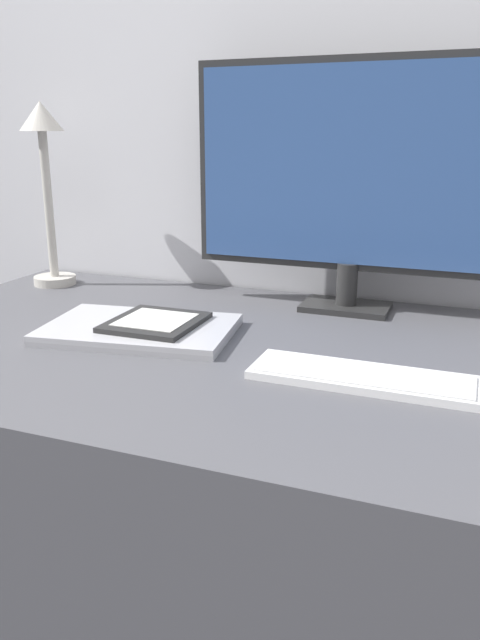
{
  "coord_description": "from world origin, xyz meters",
  "views": [
    {
      "loc": [
        0.32,
        -0.77,
        1.06
      ],
      "look_at": [
        -0.03,
        0.11,
        0.78
      ],
      "focal_mm": 35.0,
      "sensor_mm": 36.0,
      "label": 1
    }
  ],
  "objects_px": {
    "keyboard": "(364,377)",
    "desk_lamp": "(45,165)",
    "ereader": "(155,322)",
    "monitor": "(353,175)",
    "laptop": "(140,329)"
  },
  "relations": [
    {
      "from": "keyboard",
      "to": "ereader",
      "type": "xyz_separation_m",
      "value": [
        -0.39,
        0.09,
        0.02
      ]
    },
    {
      "from": "keyboard",
      "to": "laptop",
      "type": "bearing_deg",
      "value": 169.57
    },
    {
      "from": "keyboard",
      "to": "desk_lamp",
      "type": "relative_size",
      "value": 0.8
    },
    {
      "from": "ereader",
      "to": "monitor",
      "type": "bearing_deg",
      "value": 45.43
    },
    {
      "from": "keyboard",
      "to": "laptop",
      "type": "height_order",
      "value": "laptop"
    },
    {
      "from": "monitor",
      "to": "ereader",
      "type": "relative_size",
      "value": 3.9
    },
    {
      "from": "laptop",
      "to": "ereader",
      "type": "distance_m",
      "value": 0.03
    },
    {
      "from": "desk_lamp",
      "to": "laptop",
      "type": "bearing_deg",
      "value": -34.73
    },
    {
      "from": "monitor",
      "to": "ereader",
      "type": "bearing_deg",
      "value": -134.57
    },
    {
      "from": "monitor",
      "to": "keyboard",
      "type": "distance_m",
      "value": 0.47
    },
    {
      "from": "laptop",
      "to": "desk_lamp",
      "type": "distance_m",
      "value": 0.53
    },
    {
      "from": "ereader",
      "to": "desk_lamp",
      "type": "distance_m",
      "value": 0.54
    },
    {
      "from": "ereader",
      "to": "desk_lamp",
      "type": "bearing_deg",
      "value": 148.04
    },
    {
      "from": "keyboard",
      "to": "desk_lamp",
      "type": "xyz_separation_m",
      "value": [
        -0.79,
        0.34,
        0.27
      ]
    },
    {
      "from": "keyboard",
      "to": "laptop",
      "type": "distance_m",
      "value": 0.42
    }
  ]
}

